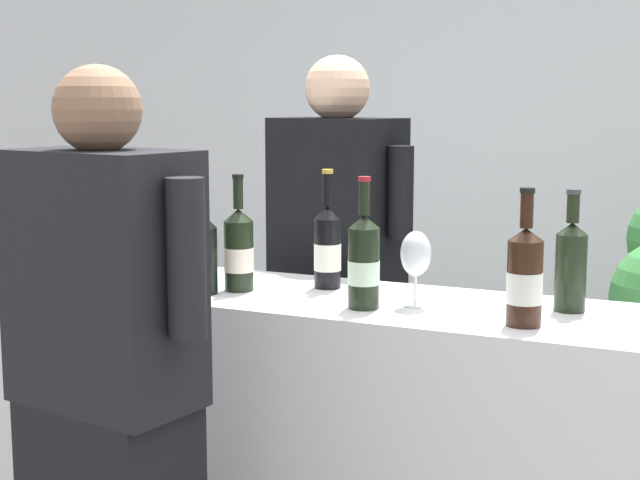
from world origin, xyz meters
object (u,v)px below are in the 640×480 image
(wine_glass, at_px, (416,256))
(person_server, at_px, (337,319))
(wine_bottle_1, at_px, (571,263))
(person_guest, at_px, (109,437))
(wine_bottle_3, at_px, (239,250))
(wine_bottle_5, at_px, (328,247))
(wine_bottle_0, at_px, (105,232))
(wine_bottle_7, at_px, (203,249))
(ice_bucket, at_px, (137,249))
(wine_bottle_4, at_px, (525,277))
(wine_bottle_6, at_px, (169,234))
(wine_bottle_2, at_px, (364,261))

(wine_glass, relative_size, person_server, 0.12)
(wine_bottle_1, bearing_deg, person_guest, -141.24)
(wine_bottle_3, relative_size, person_guest, 0.20)
(wine_bottle_1, bearing_deg, wine_bottle_5, 179.01)
(wine_bottle_0, xyz_separation_m, wine_bottle_7, (0.47, -0.18, 0.00))
(wine_glass, bearing_deg, wine_bottle_3, -179.09)
(wine_bottle_5, bearing_deg, wine_bottle_1, -0.99)
(wine_bottle_3, distance_m, person_guest, 0.68)
(wine_bottle_3, xyz_separation_m, wine_bottle_5, (0.21, 0.14, 0.00))
(wine_bottle_0, relative_size, ice_bucket, 1.43)
(wine_glass, distance_m, ice_bucket, 0.82)
(person_server, relative_size, person_guest, 1.04)
(wine_bottle_0, height_order, wine_bottle_5, wine_bottle_0)
(wine_bottle_4, bearing_deg, person_guest, -148.13)
(wine_bottle_0, distance_m, wine_glass, 1.05)
(wine_bottle_3, bearing_deg, person_server, 84.17)
(wine_bottle_4, height_order, wine_bottle_7, wine_bottle_7)
(wine_bottle_0, xyz_separation_m, wine_bottle_5, (0.74, 0.04, -0.00))
(wine_bottle_6, height_order, wine_glass, wine_bottle_6)
(person_guest, bearing_deg, ice_bucket, 119.12)
(wine_bottle_1, bearing_deg, wine_glass, -162.43)
(wine_bottle_3, relative_size, wine_bottle_5, 0.97)
(wine_bottle_1, height_order, wine_bottle_7, wine_bottle_7)
(ice_bucket, bearing_deg, wine_glass, 3.72)
(wine_bottle_2, distance_m, person_server, 0.76)
(wine_bottle_5, relative_size, person_guest, 0.21)
(wine_glass, height_order, person_guest, person_guest)
(wine_bottle_0, height_order, wine_bottle_4, wine_bottle_0)
(wine_bottle_5, relative_size, wine_bottle_7, 1.01)
(wine_bottle_0, height_order, wine_bottle_3, wine_bottle_0)
(wine_bottle_1, xyz_separation_m, wine_bottle_3, (-0.88, -0.12, -0.01))
(wine_bottle_1, bearing_deg, person_server, 152.95)
(wine_bottle_6, bearing_deg, wine_bottle_3, -26.09)
(person_server, bearing_deg, person_guest, -93.12)
(wine_bottle_1, xyz_separation_m, ice_bucket, (-1.18, -0.17, -0.02))
(wine_bottle_4, xyz_separation_m, wine_glass, (-0.30, 0.09, 0.01))
(wine_bottle_4, height_order, ice_bucket, wine_bottle_4)
(wine_bottle_0, bearing_deg, wine_glass, -5.06)
(ice_bucket, height_order, person_server, person_server)
(wine_bottle_2, xyz_separation_m, person_guest, (-0.40, -0.52, -0.35))
(wine_bottle_5, distance_m, wine_bottle_7, 0.35)
(wine_bottle_7, bearing_deg, wine_bottle_6, 138.36)
(wine_bottle_2, relative_size, wine_bottle_6, 1.04)
(wine_bottle_3, relative_size, wine_bottle_4, 1.00)
(person_guest, bearing_deg, wine_bottle_2, 52.17)
(wine_bottle_2, distance_m, person_guest, 0.75)
(wine_bottle_2, relative_size, person_server, 0.20)
(person_guest, bearing_deg, wine_bottle_6, 114.12)
(wine_glass, height_order, ice_bucket, ice_bucket)
(wine_bottle_4, xyz_separation_m, person_server, (-0.75, 0.62, -0.31))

